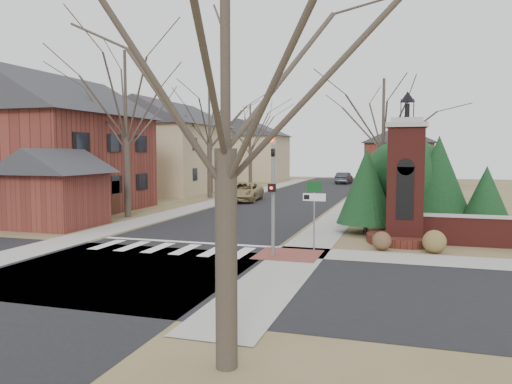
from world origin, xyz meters
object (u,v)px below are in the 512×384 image
(sign_post, at_px, (314,202))
(distant_car, at_px, (344,178))
(traffic_signal_pole, at_px, (273,188))
(brick_gate_monument, at_px, (405,193))
(pickup_truck, at_px, (243,192))

(sign_post, xyz_separation_m, distant_car, (-3.99, 42.40, -1.25))
(traffic_signal_pole, height_order, brick_gate_monument, brick_gate_monument)
(sign_post, distance_m, brick_gate_monument, 4.55)
(brick_gate_monument, bearing_deg, sign_post, -138.58)
(traffic_signal_pole, distance_m, pickup_truck, 21.20)
(sign_post, xyz_separation_m, brick_gate_monument, (3.41, 3.01, 0.22))
(sign_post, xyz_separation_m, pickup_truck, (-8.99, 18.25, -1.20))
(sign_post, relative_size, pickup_truck, 0.51)
(traffic_signal_pole, bearing_deg, pickup_truck, 111.39)
(pickup_truck, bearing_deg, distant_car, 73.04)
(brick_gate_monument, height_order, distant_car, brick_gate_monument)
(traffic_signal_pole, height_order, pickup_truck, traffic_signal_pole)
(sign_post, bearing_deg, distant_car, 95.38)
(traffic_signal_pole, xyz_separation_m, sign_post, (1.29, 1.41, -0.64))
(sign_post, bearing_deg, pickup_truck, 116.24)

